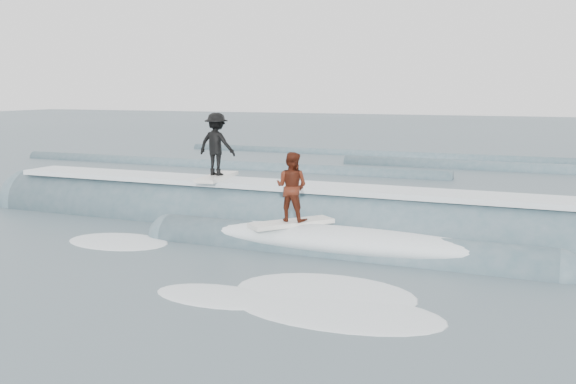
% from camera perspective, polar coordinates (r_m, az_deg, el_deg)
% --- Properties ---
extents(ground, '(160.00, 160.00, 0.00)m').
position_cam_1_polar(ground, '(14.15, -3.59, -5.75)').
color(ground, '#415560').
rests_on(ground, ground).
extents(breaking_wave, '(20.72, 3.88, 2.20)m').
position_cam_1_polar(breaking_wave, '(16.61, 1.79, -3.33)').
color(breaking_wave, '#3C5A65').
rests_on(breaking_wave, ground).
extents(surfer_black, '(1.16, 2.06, 1.83)m').
position_cam_1_polar(surfer_black, '(17.83, -6.36, 4.02)').
color(surfer_black, white).
rests_on(surfer_black, ground).
extents(surfer_red, '(1.68, 1.90, 1.69)m').
position_cam_1_polar(surfer_red, '(14.58, 0.32, 0.05)').
color(surfer_red, white).
rests_on(surfer_red, ground).
extents(whitewater, '(13.45, 6.04, 0.10)m').
position_cam_1_polar(whitewater, '(12.43, 0.54, -7.85)').
color(whitewater, white).
rests_on(whitewater, ground).
extents(far_swells, '(38.20, 8.65, 0.80)m').
position_cam_1_polar(far_swells, '(30.82, 10.33, 2.22)').
color(far_swells, '#3C5A65').
rests_on(far_swells, ground).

